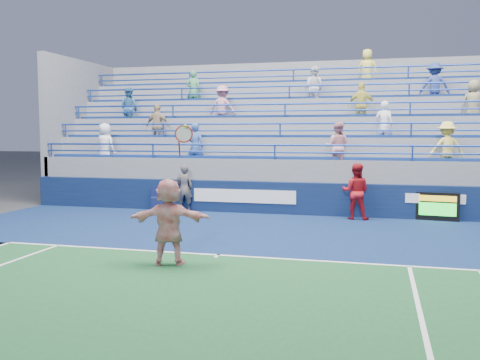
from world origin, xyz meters
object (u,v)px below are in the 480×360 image
(line_judge, at_px, (184,188))
(judge_chair, at_px, (158,203))
(serve_speed_board, at_px, (438,207))
(tennis_player, at_px, (169,222))
(ball_girl, at_px, (356,192))

(line_judge, bearing_deg, judge_chair, -14.13)
(serve_speed_board, bearing_deg, line_judge, -179.37)
(judge_chair, bearing_deg, tennis_player, -65.18)
(tennis_player, bearing_deg, ball_girl, 63.31)
(serve_speed_board, relative_size, ball_girl, 0.73)
(tennis_player, height_order, ball_girl, tennis_player)
(ball_girl, bearing_deg, line_judge, 1.41)
(judge_chair, relative_size, ball_girl, 0.49)
(line_judge, relative_size, ball_girl, 0.93)
(serve_speed_board, bearing_deg, tennis_player, -129.35)
(judge_chair, bearing_deg, line_judge, 2.77)
(serve_speed_board, height_order, line_judge, line_judge)
(judge_chair, height_order, ball_girl, ball_girl)
(serve_speed_board, distance_m, judge_chair, 9.38)
(serve_speed_board, xyz_separation_m, line_judge, (-8.41, -0.09, 0.38))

